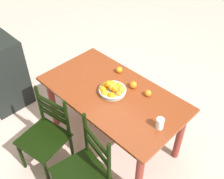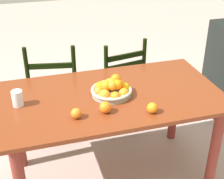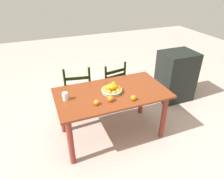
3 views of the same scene
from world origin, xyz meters
name	(u,v)px [view 2 (image 2 of 3)]	position (x,y,z in m)	size (l,w,h in m)	color
ground_plane	(112,175)	(0.00, 0.00, 0.00)	(12.00, 12.00, 0.00)	#BDA298
dining_table	(111,110)	(0.00, 0.00, 0.64)	(1.59, 0.87, 0.77)	maroon
chair_near_window	(118,84)	(0.27, 0.72, 0.45)	(0.52, 0.52, 0.93)	black
chair_by_cabinet	(55,93)	(-0.34, 0.72, 0.45)	(0.52, 0.52, 0.97)	black
fruit_bowl	(112,89)	(0.01, 0.00, 0.82)	(0.30, 0.30, 0.15)	#9FA697
orange_loose_0	(152,108)	(0.19, -0.30, 0.81)	(0.07, 0.07, 0.07)	orange
orange_loose_1	(105,107)	(-0.10, -0.21, 0.81)	(0.08, 0.08, 0.08)	orange
orange_loose_2	(76,113)	(-0.30, -0.23, 0.81)	(0.07, 0.07, 0.07)	orange
drinking_glass	(17,98)	(-0.65, 0.04, 0.83)	(0.07, 0.07, 0.11)	silver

